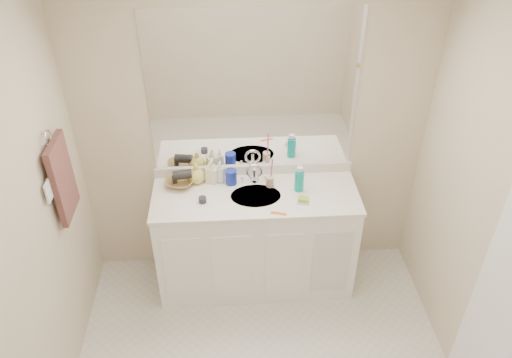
{
  "coord_description": "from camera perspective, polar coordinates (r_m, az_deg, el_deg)",
  "views": [
    {
      "loc": [
        -0.18,
        -1.89,
        3.09
      ],
      "look_at": [
        0.0,
        0.97,
        1.05
      ],
      "focal_mm": 35.0,
      "sensor_mm": 36.0,
      "label": 1
    }
  ],
  "objects": [
    {
      "name": "wicker_basket",
      "position": [
        3.78,
        -8.66,
        -0.31
      ],
      "size": [
        0.26,
        0.26,
        0.05
      ],
      "primitive_type": "imported",
      "rotation": [
        0.0,
        0.0,
        -0.24
      ],
      "color": "olive",
      "rests_on": "countertop"
    },
    {
      "name": "faucet",
      "position": [
        3.76,
        -0.2,
        0.42
      ],
      "size": [
        0.02,
        0.02,
        0.11
      ],
      "primitive_type": "cylinder",
      "color": "silver",
      "rests_on": "countertop"
    },
    {
      "name": "orange_comb",
      "position": [
        3.48,
        2.6,
        -3.94
      ],
      "size": [
        0.11,
        0.05,
        0.0
      ],
      "primitive_type": "cube",
      "rotation": [
        0.0,
        0.0,
        -0.3
      ],
      "color": "orange",
      "rests_on": "countertop"
    },
    {
      "name": "tan_cup",
      "position": [
        3.72,
        1.62,
        -0.29
      ],
      "size": [
        0.08,
        0.08,
        0.08
      ],
      "primitive_type": "cylinder",
      "rotation": [
        0.0,
        0.0,
        0.36
      ],
      "color": "beige",
      "rests_on": "countertop"
    },
    {
      "name": "towel_ring",
      "position": [
        3.26,
        -22.68,
        4.32
      ],
      "size": [
        0.01,
        0.11,
        0.11
      ],
      "primitive_type": "torus",
      "rotation": [
        0.0,
        1.57,
        0.0
      ],
      "color": "silver",
      "rests_on": "wall_left"
    },
    {
      "name": "blue_mug",
      "position": [
        3.74,
        -2.86,
        0.23
      ],
      "size": [
        0.1,
        0.1,
        0.12
      ],
      "primitive_type": "cylinder",
      "rotation": [
        0.0,
        0.0,
        0.14
      ],
      "color": "#16289C",
      "rests_on": "countertop"
    },
    {
      "name": "sink_basin",
      "position": [
        3.65,
        -0.03,
        -2.06
      ],
      "size": [
        0.37,
        0.37,
        0.02
      ],
      "primitive_type": "cylinder",
      "color": "beige",
      "rests_on": "countertop"
    },
    {
      "name": "wall_right",
      "position": [
        3.05,
        26.67,
        -7.39
      ],
      "size": [
        0.02,
        2.6,
        2.4
      ],
      "primitive_type": "cube",
      "color": "beige",
      "rests_on": "floor"
    },
    {
      "name": "toothbrush",
      "position": [
        3.66,
        1.8,
        1.11
      ],
      "size": [
        0.02,
        0.04,
        0.19
      ],
      "primitive_type": "cylinder",
      "rotation": [
        0.14,
        0.0,
        0.24
      ],
      "color": "#DB3987",
      "rests_on": "tan_cup"
    },
    {
      "name": "wall_back",
      "position": [
        3.71,
        -0.32,
        4.79
      ],
      "size": [
        2.6,
        0.02,
        2.4
      ],
      "primitive_type": "cube",
      "color": "beige",
      "rests_on": "floor"
    },
    {
      "name": "soap_dish",
      "position": [
        3.6,
        5.4,
        -2.55
      ],
      "size": [
        0.1,
        0.09,
        0.01
      ],
      "primitive_type": "cube",
      "rotation": [
        0.0,
        0.0,
        -0.18
      ],
      "color": "silver",
      "rests_on": "countertop"
    },
    {
      "name": "backsplash",
      "position": [
        3.85,
        -0.29,
        1.09
      ],
      "size": [
        1.52,
        0.03,
        0.08
      ],
      "primitive_type": "cube",
      "color": "silver",
      "rests_on": "countertop"
    },
    {
      "name": "ceiling",
      "position": [
        2.02,
        1.83,
        15.46
      ],
      "size": [
        2.6,
        2.6,
        0.02
      ],
      "primitive_type": "cube",
      "color": "white",
      "rests_on": "wall_back"
    },
    {
      "name": "hair_dryer",
      "position": [
        3.74,
        -8.44,
        0.49
      ],
      "size": [
        0.14,
        0.09,
        0.07
      ],
      "primitive_type": "cylinder",
      "rotation": [
        0.0,
        1.57,
        0.14
      ],
      "color": "black",
      "rests_on": "wicker_basket"
    },
    {
      "name": "hand_towel",
      "position": [
        3.41,
        -21.24,
        0.03
      ],
      "size": [
        0.04,
        0.32,
        0.55
      ],
      "primitive_type": "cube",
      "color": "#462725",
      "rests_on": "towel_ring"
    },
    {
      "name": "mouthwash_bottle",
      "position": [
        3.67,
        4.95,
        -0.21
      ],
      "size": [
        0.07,
        0.07,
        0.16
      ],
      "primitive_type": "cylinder",
      "rotation": [
        0.0,
        0.0,
        -0.03
      ],
      "color": "#0C9B98",
      "rests_on": "countertop"
    },
    {
      "name": "soap_bottle_yellow",
      "position": [
        3.76,
        -6.8,
        0.67
      ],
      "size": [
        0.13,
        0.13,
        0.16
      ],
      "primitive_type": "imported",
      "rotation": [
        0.0,
        0.0,
        0.0
      ],
      "color": "#E6CF59",
      "rests_on": "countertop"
    },
    {
      "name": "dark_jar",
      "position": [
        3.59,
        -6.14,
        -2.36
      ],
      "size": [
        0.06,
        0.06,
        0.04
      ],
      "primitive_type": "cylinder",
      "rotation": [
        0.0,
        0.0,
        0.0
      ],
      "color": "#232327",
      "rests_on": "countertop"
    },
    {
      "name": "switch_plate",
      "position": [
        3.23,
        -22.63,
        -1.31
      ],
      "size": [
        0.01,
        0.08,
        0.13
      ],
      "primitive_type": "cube",
      "color": "white",
      "rests_on": "wall_left"
    },
    {
      "name": "soap_bottle_white",
      "position": [
        3.75,
        -4.12,
        0.81
      ],
      "size": [
        0.08,
        0.08,
        0.17
      ],
      "primitive_type": "imported",
      "rotation": [
        0.0,
        0.0,
        -0.17
      ],
      "color": "silver",
      "rests_on": "countertop"
    },
    {
      "name": "vanity_cabinet",
      "position": [
        3.95,
        -0.05,
        -6.99
      ],
      "size": [
        1.5,
        0.55,
        0.85
      ],
      "primitive_type": "cube",
      "color": "white",
      "rests_on": "floor"
    },
    {
      "name": "wall_left",
      "position": [
        2.89,
        -25.66,
        -9.71
      ],
      "size": [
        0.02,
        2.6,
        2.4
      ],
      "primitive_type": "cube",
      "color": "beige",
      "rests_on": "floor"
    },
    {
      "name": "mirror",
      "position": [
        3.54,
        -0.33,
        9.77
      ],
      "size": [
        1.48,
        0.01,
        1.2
      ],
      "primitive_type": "cube",
      "color": "white",
      "rests_on": "wall_back"
    },
    {
      "name": "countertop",
      "position": [
        3.67,
        -0.05,
        -1.91
      ],
      "size": [
        1.52,
        0.57,
        0.03
      ],
      "primitive_type": "cube",
      "color": "white",
      "rests_on": "vanity_cabinet"
    },
    {
      "name": "green_soap",
      "position": [
        3.59,
        5.42,
        -2.31
      ],
      "size": [
        0.08,
        0.07,
        0.03
      ],
      "primitive_type": "cube",
      "rotation": [
        0.0,
        0.0,
        -0.25
      ],
      "color": "#96CB31",
      "rests_on": "soap_dish"
    },
    {
      "name": "soap_bottle_cream",
      "position": [
        3.75,
        -5.05,
        0.93
      ],
      "size": [
        0.11,
        0.11,
        0.19
      ],
      "primitive_type": "imported",
      "rotation": [
        0.0,
        0.0,
        -0.3
      ],
      "color": "#EDE5C1",
      "rests_on": "countertop"
    }
  ]
}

